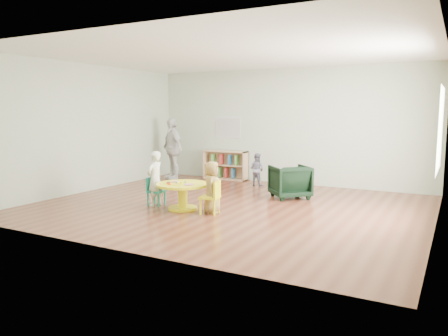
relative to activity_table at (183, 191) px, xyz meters
name	(u,v)px	position (x,y,z in m)	size (l,w,h in m)	color
room	(230,105)	(0.63, 0.63, 1.56)	(7.10, 7.00, 2.80)	#582B1B
activity_table	(183,191)	(0.00, 0.00, 0.00)	(0.95, 0.95, 0.52)	#FCF715
kid_chair_left	(155,190)	(-0.67, 0.05, -0.04)	(0.31, 0.31, 0.53)	#1B9576
kid_chair_right	(212,196)	(0.65, -0.06, -0.02)	(0.36, 0.36, 0.58)	#FCF715
bookshelf	(225,165)	(-0.99, 3.49, 0.04)	(1.20, 0.30, 0.75)	tan
alphabet_poster	(228,127)	(-0.98, 3.62, 1.02)	(0.74, 0.01, 0.54)	silver
armchair	(290,182)	(1.35, 1.93, 0.01)	(0.72, 0.74, 0.68)	black
child_left	(155,179)	(-0.63, 0.01, 0.19)	(0.38, 0.25, 1.04)	white
child_right	(212,187)	(0.61, 0.01, 0.13)	(0.45, 0.29, 0.91)	yellow
toddler	(257,169)	(0.15, 2.95, 0.06)	(0.38, 0.30, 0.78)	#171639
adult_caretaker	(172,149)	(-2.21, 2.83, 0.47)	(0.94, 0.39, 1.60)	silver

